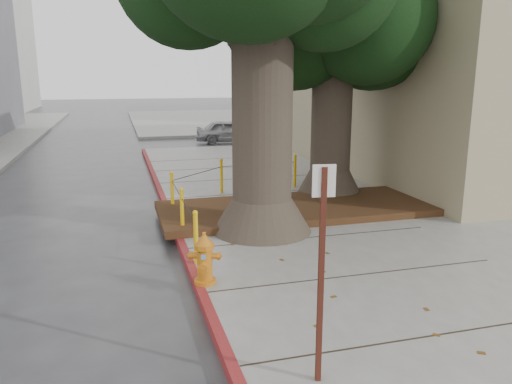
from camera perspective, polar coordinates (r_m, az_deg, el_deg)
ground at (r=8.14m, az=8.18°, el=-10.73°), size 140.00×140.00×0.00m
sidewalk_far at (r=38.03m, az=-1.76°, el=8.30°), size 16.00×20.00×0.15m
curb_red at (r=9.88m, az=-8.55°, el=-5.91°), size 0.14×26.00×0.16m
planter_bed at (r=11.80m, az=4.64°, el=-1.86°), size 6.40×2.60×0.16m
building_corner at (r=20.19m, az=26.02°, el=16.77°), size 12.00×13.00×10.00m
building_side_white at (r=37.96m, az=15.07°, el=14.55°), size 10.00×10.00×9.00m
building_side_grey at (r=46.27m, az=17.95°, el=15.90°), size 12.00×14.00×12.00m
tree_far at (r=13.51m, az=10.21°, el=20.36°), size 4.50×3.80×7.17m
bollard_ring at (r=11.68m, az=-4.29°, el=0.17°), size 3.79×5.39×0.95m
fire_hydrant at (r=7.73m, az=-5.89°, el=-7.60°), size 0.43×0.43×0.82m
signpost at (r=5.05m, az=7.48°, el=-8.10°), size 0.23×0.06×2.31m
car_silver at (r=25.11m, az=-3.07°, el=6.93°), size 3.49×1.75×1.14m
car_red at (r=28.41m, az=10.24°, el=7.43°), size 3.48×1.61×1.11m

